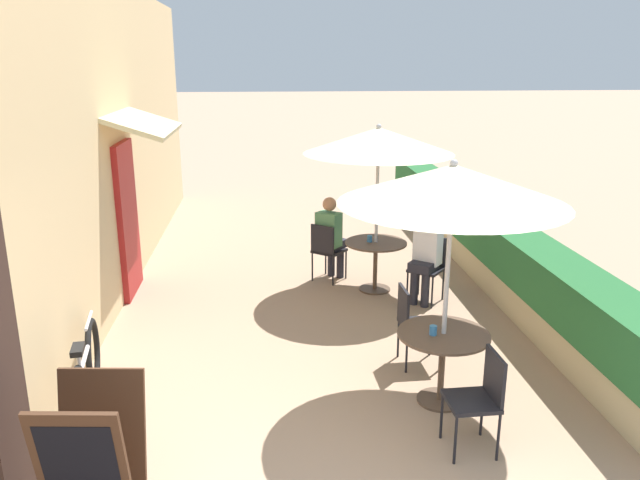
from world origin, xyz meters
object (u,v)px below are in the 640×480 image
at_px(coffee_cup_near, 433,330).
at_px(coffee_cup_mid, 370,239).
at_px(patio_umbrella_near, 453,184).
at_px(cafe_chair_near_right, 481,394).
at_px(seated_patron_mid_left, 426,253).
at_px(cafe_chair_mid_left, 429,263).
at_px(bicycle_leaning, 86,376).
at_px(cafe_chair_mid_right, 326,248).
at_px(seated_patron_mid_right, 331,235).
at_px(menu_board, 93,453).
at_px(patio_table_near, 443,350).
at_px(cafe_chair_near_left, 413,320).
at_px(patio_table_mid, 376,254).
at_px(patio_umbrella_mid, 379,141).

bearing_deg(coffee_cup_near, coffee_cup_mid, 91.42).
bearing_deg(coffee_cup_mid, patio_umbrella_near, -86.50).
distance_m(cafe_chair_near_right, seated_patron_mid_left, 3.30).
height_order(cafe_chair_near_right, cafe_chair_mid_left, same).
bearing_deg(cafe_chair_mid_left, bicycle_leaning, 71.34).
height_order(cafe_chair_mid_right, seated_patron_mid_right, seated_patron_mid_right).
bearing_deg(seated_patron_mid_right, menu_board, -75.68).
bearing_deg(coffee_cup_mid, bicycle_leaning, -137.16).
bearing_deg(seated_patron_mid_right, patio_table_near, -40.26).
bearing_deg(cafe_chair_mid_right, cafe_chair_near_left, -37.51).
bearing_deg(seated_patron_mid_left, seated_patron_mid_right, -2.63).
bearing_deg(cafe_chair_near_right, patio_umbrella_near, 5.67).
bearing_deg(patio_table_mid, coffee_cup_mid, 169.30).
height_order(cafe_chair_near_left, bicycle_leaning, cafe_chair_near_left).
xyz_separation_m(patio_table_near, coffee_cup_near, (-0.11, -0.03, 0.21)).
distance_m(cafe_chair_mid_left, coffee_cup_mid, 0.89).
bearing_deg(cafe_chair_near_left, seated_patron_mid_right, -169.95).
distance_m(coffee_cup_near, patio_umbrella_mid, 3.33).
bearing_deg(coffee_cup_near, patio_umbrella_mid, 89.80).
height_order(cafe_chair_mid_left, cafe_chair_mid_right, same).
height_order(coffee_cup_near, seated_patron_mid_right, seated_patron_mid_right).
bearing_deg(seated_patron_mid_right, coffee_cup_mid, -6.35).
xyz_separation_m(seated_patron_mid_left, cafe_chair_mid_right, (-1.23, 0.94, -0.17)).
height_order(cafe_chair_near_left, cafe_chair_mid_left, same).
xyz_separation_m(cafe_chair_mid_left, cafe_chair_mid_right, (-1.30, 0.85, 0.00)).
xyz_separation_m(patio_table_mid, seated_patron_mid_left, (0.58, -0.51, 0.15)).
xyz_separation_m(coffee_cup_near, bicycle_leaning, (-3.19, 0.17, -0.40)).
height_order(coffee_cup_near, cafe_chair_mid_left, cafe_chair_mid_left).
height_order(patio_table_near, cafe_chair_mid_right, cafe_chair_mid_right).
relative_size(patio_umbrella_near, patio_table_mid, 2.71).
bearing_deg(patio_umbrella_near, menu_board, -155.99).
bearing_deg(coffee_cup_mid, seated_patron_mid_left, -38.46).
distance_m(coffee_cup_near, cafe_chair_mid_left, 2.71).
bearing_deg(menu_board, patio_umbrella_near, 29.71).
height_order(patio_umbrella_mid, menu_board, patio_umbrella_mid).
distance_m(coffee_cup_near, bicycle_leaning, 3.22).
bearing_deg(coffee_cup_near, cafe_chair_near_left, 89.31).
bearing_deg(coffee_cup_near, cafe_chair_near_right, -74.22).
distance_m(patio_table_near, coffee_cup_near, 0.24).
bearing_deg(cafe_chair_near_left, patio_table_mid, 178.21).
relative_size(coffee_cup_near, cafe_chair_mid_right, 0.10).
distance_m(seated_patron_mid_left, menu_board, 5.06).
bearing_deg(patio_table_mid, bicycle_leaning, -138.11).
xyz_separation_m(patio_table_near, coffee_cup_mid, (-0.19, 3.03, 0.21)).
distance_m(cafe_chair_mid_right, coffee_cup_mid, 0.73).
distance_m(coffee_cup_near, coffee_cup_mid, 3.06).
bearing_deg(patio_umbrella_mid, cafe_chair_mid_right, 146.78).
height_order(seated_patron_mid_left, cafe_chair_mid_right, seated_patron_mid_left).
distance_m(patio_umbrella_near, bicycle_leaning, 3.74).
height_order(cafe_chair_near_right, bicycle_leaning, cafe_chair_near_right).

